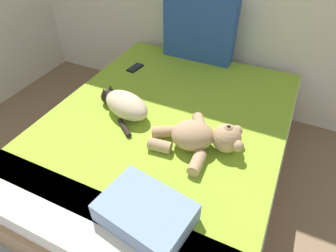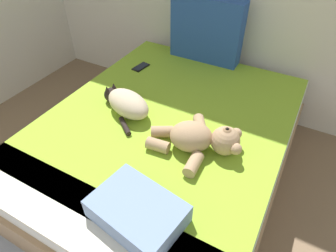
# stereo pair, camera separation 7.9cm
# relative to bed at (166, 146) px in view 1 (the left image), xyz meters

# --- Properties ---
(bed) EXTENTS (1.52, 1.92, 0.50)m
(bed) POSITION_rel_bed_xyz_m (0.00, 0.00, 0.00)
(bed) COLOR #9E7A56
(bed) RESTS_ON ground_plane
(patterned_cushion) EXTENTS (0.58, 0.14, 0.50)m
(patterned_cushion) POSITION_rel_bed_xyz_m (-0.11, 0.86, 0.51)
(patterned_cushion) COLOR #264C99
(patterned_cushion) RESTS_ON bed
(cat) EXTENTS (0.42, 0.34, 0.15)m
(cat) POSITION_rel_bed_xyz_m (-0.26, -0.06, 0.33)
(cat) COLOR #C6B293
(cat) RESTS_ON bed
(teddy_bear) EXTENTS (0.55, 0.46, 0.18)m
(teddy_bear) POSITION_rel_bed_xyz_m (0.30, -0.14, 0.33)
(teddy_bear) COLOR tan
(teddy_bear) RESTS_ON bed
(cell_phone) EXTENTS (0.09, 0.16, 0.01)m
(cell_phone) POSITION_rel_bed_xyz_m (-0.50, 0.47, 0.26)
(cell_phone) COLOR black
(cell_phone) RESTS_ON bed
(throw_pillow) EXTENTS (0.44, 0.34, 0.11)m
(throw_pillow) POSITION_rel_bed_xyz_m (0.23, -0.69, 0.31)
(throw_pillow) COLOR #728CB7
(throw_pillow) RESTS_ON bed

